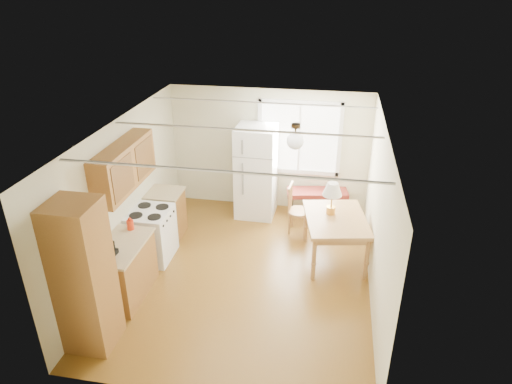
% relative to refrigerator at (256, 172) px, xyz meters
% --- Properties ---
extents(room_shell, '(4.60, 5.60, 2.62)m').
position_rel_refrigerator_xyz_m(room_shell, '(0.20, -2.10, 0.32)').
color(room_shell, '#5C3A13').
rests_on(room_shell, ground).
extents(kitchen_run, '(0.65, 3.40, 2.20)m').
position_rel_refrigerator_xyz_m(kitchen_run, '(-1.52, -2.73, -0.09)').
color(kitchen_run, brown).
rests_on(kitchen_run, ground).
extents(window_unit, '(1.64, 0.05, 1.51)m').
position_rel_refrigerator_xyz_m(window_unit, '(0.80, 0.37, 0.62)').
color(window_unit, white).
rests_on(window_unit, room_shell).
extents(pendant_light, '(0.26, 0.26, 0.40)m').
position_rel_refrigerator_xyz_m(pendant_light, '(0.90, -1.70, 1.31)').
color(pendant_light, '#2E2214').
rests_on(pendant_light, room_shell).
extents(refrigerator, '(0.78, 0.80, 1.86)m').
position_rel_refrigerator_xyz_m(refrigerator, '(0.00, 0.00, 0.00)').
color(refrigerator, white).
rests_on(refrigerator, ground).
extents(bench, '(1.26, 0.65, 0.56)m').
position_rel_refrigerator_xyz_m(bench, '(1.22, 0.12, -0.44)').
color(bench, maroon).
rests_on(bench, ground).
extents(dining_table, '(1.21, 1.47, 0.82)m').
position_rel_refrigerator_xyz_m(dining_table, '(1.61, -1.42, -0.21)').
color(dining_table, '#9C6D3C').
rests_on(dining_table, ground).
extents(chair, '(0.43, 0.42, 0.96)m').
position_rel_refrigerator_xyz_m(chair, '(0.83, -0.59, -0.38)').
color(chair, '#9C6D3C').
rests_on(chair, ground).
extents(table_lamp, '(0.33, 0.33, 0.57)m').
position_rel_refrigerator_xyz_m(table_lamp, '(1.51, -1.29, 0.30)').
color(table_lamp, gold).
rests_on(table_lamp, dining_table).
extents(coffee_maker, '(0.18, 0.23, 0.33)m').
position_rel_refrigerator_xyz_m(coffee_maker, '(-1.52, -3.24, 0.09)').
color(coffee_maker, black).
rests_on(coffee_maker, kitchen_run).
extents(kettle, '(0.11, 0.11, 0.21)m').
position_rel_refrigerator_xyz_m(kettle, '(-1.54, -2.50, 0.06)').
color(kettle, red).
rests_on(kettle, kitchen_run).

